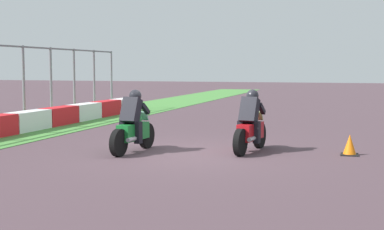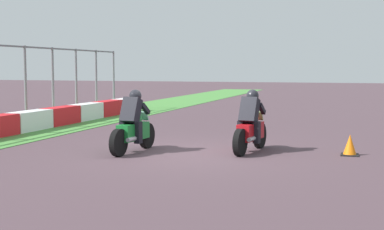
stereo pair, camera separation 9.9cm
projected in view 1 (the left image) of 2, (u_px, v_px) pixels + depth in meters
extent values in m
plane|color=#4E3A41|center=(190.00, 153.00, 12.72)|extent=(120.00, 120.00, 0.00)
cube|color=white|center=(29.00, 121.00, 17.18)|extent=(1.80, 0.60, 0.64)
cube|color=red|center=(59.00, 116.00, 18.92)|extent=(1.80, 0.60, 0.64)
cube|color=white|center=(84.00, 112.00, 20.66)|extent=(1.80, 0.60, 0.64)
cube|color=red|center=(106.00, 108.00, 22.40)|extent=(1.80, 0.60, 0.64)
cube|color=white|center=(124.00, 105.00, 24.15)|extent=(1.80, 0.60, 0.64)
cylinder|color=slate|center=(24.00, 85.00, 19.08)|extent=(0.10, 0.10, 2.82)
cylinder|color=slate|center=(51.00, 84.00, 20.77)|extent=(0.10, 0.10, 2.82)
cylinder|color=slate|center=(74.00, 82.00, 22.46)|extent=(0.10, 0.10, 2.82)
cylinder|color=slate|center=(94.00, 81.00, 24.15)|extent=(0.10, 0.10, 2.82)
cylinder|color=slate|center=(111.00, 80.00, 25.84)|extent=(0.10, 0.10, 2.82)
cylinder|color=black|center=(260.00, 135.00, 13.58)|extent=(0.65, 0.23, 0.64)
cylinder|color=black|center=(240.00, 142.00, 12.32)|extent=(0.65, 0.23, 0.64)
cube|color=#AD1118|center=(251.00, 131.00, 12.93)|extent=(1.13, 0.47, 0.40)
ellipsoid|color=#AD1118|center=(252.00, 119.00, 13.00)|extent=(0.52, 0.37, 0.24)
cube|color=red|center=(243.00, 133.00, 12.47)|extent=(0.08, 0.17, 0.08)
cylinder|color=#A5A5AD|center=(252.00, 139.00, 12.56)|extent=(0.43, 0.16, 0.10)
cube|color=black|center=(249.00, 110.00, 12.80)|extent=(0.54, 0.47, 0.66)
sphere|color=#222228|center=(252.00, 96.00, 12.96)|extent=(0.34, 0.34, 0.30)
cube|color=#7B9453|center=(257.00, 116.00, 13.35)|extent=(0.19, 0.28, 0.23)
cube|color=black|center=(241.00, 131.00, 12.91)|extent=(0.20, 0.16, 0.52)
cube|color=black|center=(257.00, 132.00, 12.74)|extent=(0.20, 0.16, 0.52)
cube|color=black|center=(248.00, 108.00, 13.21)|extent=(0.40, 0.15, 0.31)
cube|color=black|center=(262.00, 109.00, 13.06)|extent=(0.40, 0.15, 0.31)
cylinder|color=black|center=(147.00, 136.00, 13.54)|extent=(0.65, 0.19, 0.64)
cylinder|color=black|center=(119.00, 143.00, 12.25)|extent=(0.65, 0.19, 0.64)
cube|color=#18722D|center=(133.00, 132.00, 12.88)|extent=(1.12, 0.41, 0.40)
ellipsoid|color=#18722D|center=(135.00, 119.00, 12.95)|extent=(0.50, 0.34, 0.24)
cube|color=red|center=(123.00, 133.00, 12.41)|extent=(0.07, 0.16, 0.08)
cylinder|color=#A5A5AD|center=(132.00, 139.00, 12.51)|extent=(0.43, 0.14, 0.10)
cube|color=black|center=(131.00, 110.00, 12.74)|extent=(0.52, 0.44, 0.66)
sphere|color=#222228|center=(135.00, 96.00, 12.91)|extent=(0.32, 0.32, 0.30)
cube|color=#629786|center=(143.00, 116.00, 13.31)|extent=(0.18, 0.27, 0.23)
cube|color=black|center=(124.00, 132.00, 12.85)|extent=(0.19, 0.15, 0.52)
cube|color=black|center=(138.00, 133.00, 12.69)|extent=(0.19, 0.15, 0.52)
cube|color=black|center=(132.00, 108.00, 13.16)|extent=(0.39, 0.13, 0.31)
cube|color=black|center=(145.00, 109.00, 13.02)|extent=(0.39, 0.13, 0.31)
cube|color=black|center=(349.00, 155.00, 12.47)|extent=(0.40, 0.40, 0.03)
cone|color=orange|center=(350.00, 145.00, 12.45)|extent=(0.32, 0.32, 0.49)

